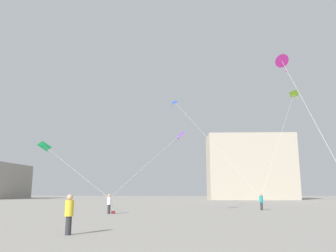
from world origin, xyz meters
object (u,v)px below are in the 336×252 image
object	(u,v)px
kite_violet_diamond	(180,135)
handbag_beside_flyer	(113,212)
kite_lime_delta	(293,96)
kite_emerald_delta	(46,147)
person_in_white	(109,203)
building_centre_hall	(250,167)
kite_magenta_diamond	(282,62)
person_in_yellow	(69,212)
kite_cobalt_diamond	(177,105)
person_in_teal	(261,201)

from	to	relation	value
kite_violet_diamond	handbag_beside_flyer	world-z (taller)	kite_violet_diamond
kite_lime_delta	kite_emerald_delta	xyz separation A→B (m)	(-29.95, -2.14, -6.45)
person_in_white	building_centre_hall	size ratio (longest dim) A/B	0.08
kite_violet_diamond	building_centre_hall	world-z (taller)	building_centre_hall
person_in_white	building_centre_hall	world-z (taller)	building_centre_hall
person_in_white	kite_magenta_diamond	bearing A→B (deg)	107.13
person_in_white	handbag_beside_flyer	bearing A→B (deg)	154.70
person_in_white	handbag_beside_flyer	distance (m)	0.86
person_in_white	building_centre_hall	bearing A→B (deg)	-153.72
person_in_yellow	kite_violet_diamond	world-z (taller)	kite_violet_diamond
kite_emerald_delta	kite_magenta_diamond	size ratio (longest dim) A/B	1.13
person_in_yellow	kite_magenta_diamond	size ratio (longest dim) A/B	0.18
kite_emerald_delta	building_centre_hall	world-z (taller)	building_centre_hall
person_in_white	handbag_beside_flyer	world-z (taller)	person_in_white
kite_cobalt_diamond	handbag_beside_flyer	xyz separation A→B (m)	(-5.19, -11.07, -12.27)
person_in_yellow	handbag_beside_flyer	bearing A→B (deg)	-132.21
kite_violet_diamond	kite_cobalt_diamond	xyz separation A→B (m)	(-0.50, 8.20, 5.15)
person_in_yellow	handbag_beside_flyer	size ratio (longest dim) A/B	5.41
kite_violet_diamond	handbag_beside_flyer	size ratio (longest dim) A/B	21.02
person_in_teal	building_centre_hall	bearing A→B (deg)	-139.40
kite_magenta_diamond	building_centre_hall	bearing A→B (deg)	81.36
person_in_white	kite_lime_delta	size ratio (longest dim) A/B	0.13
kite_lime_delta	kite_magenta_diamond	size ratio (longest dim) A/B	1.35
kite_magenta_diamond	kite_cobalt_diamond	bearing A→B (deg)	110.96
kite_cobalt_diamond	kite_emerald_delta	bearing A→B (deg)	-174.81
kite_emerald_delta	kite_cobalt_diamond	distance (m)	16.47
kite_lime_delta	kite_magenta_diamond	xyz separation A→B (m)	(-7.13, -19.82, -3.37)
kite_lime_delta	kite_violet_diamond	bearing A→B (deg)	-147.34
building_centre_hall	kite_violet_diamond	bearing A→B (deg)	-107.69
kite_violet_diamond	building_centre_hall	xyz separation A→B (m)	(16.18, 50.74, 0.41)
building_centre_hall	handbag_beside_flyer	size ratio (longest dim) A/B	63.42
person_in_yellow	handbag_beside_flyer	xyz separation A→B (m)	(-1.01, 14.10, -0.83)
kite_violet_diamond	building_centre_hall	size ratio (longest dim) A/B	0.33
kite_cobalt_diamond	handbag_beside_flyer	bearing A→B (deg)	-115.12
kite_lime_delta	kite_cobalt_diamond	xyz separation A→B (m)	(-14.43, -0.73, -1.12)
person_in_teal	person_in_yellow	world-z (taller)	person_in_yellow
kite_lime_delta	kite_magenta_diamond	world-z (taller)	kite_lime_delta
person_in_yellow	kite_emerald_delta	bearing A→B (deg)	-110.80
kite_lime_delta	handbag_beside_flyer	size ratio (longest dim) A/B	40.23
person_in_yellow	kite_lime_delta	xyz separation A→B (m)	(18.62, 25.90, 12.56)
person_in_teal	kite_emerald_delta	size ratio (longest dim) A/B	0.15
kite_violet_diamond	building_centre_hall	bearing A→B (deg)	72.31
person_in_yellow	kite_cobalt_diamond	distance (m)	27.97
person_in_teal	kite_lime_delta	xyz separation A→B (m)	(5.79, 5.43, 12.59)
person_in_yellow	building_centre_hall	size ratio (longest dim) A/B	0.09
kite_lime_delta	handbag_beside_flyer	distance (m)	26.53
person_in_yellow	kite_magenta_diamond	distance (m)	15.92
person_in_yellow	kite_emerald_delta	xyz separation A→B (m)	(-11.34, 23.76, 6.11)
kite_lime_delta	building_centre_hall	bearing A→B (deg)	86.93
handbag_beside_flyer	person_in_teal	bearing A→B (deg)	24.72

